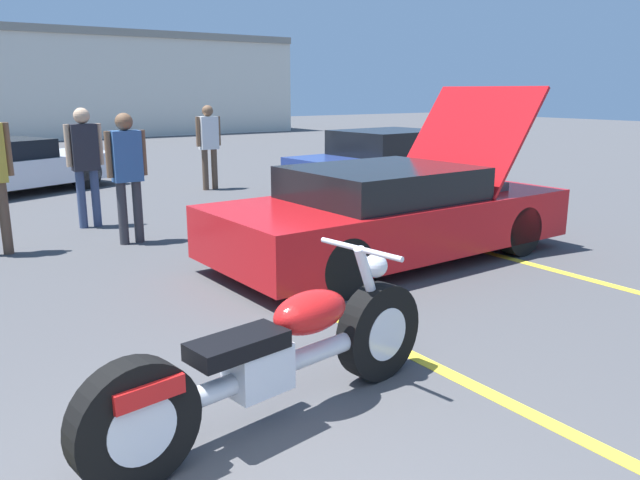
# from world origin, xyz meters

# --- Properties ---
(parking_stripe_back) EXTENTS (0.12, 5.86, 0.01)m
(parking_stripe_back) POSITION_xyz_m (2.48, 1.11, 0.00)
(parking_stripe_back) COLOR yellow
(parking_stripe_back) RESTS_ON ground
(motorcycle) EXTENTS (2.47, 0.70, 0.97)m
(motorcycle) POSITION_xyz_m (1.15, 1.35, 0.40)
(motorcycle) COLOR black
(motorcycle) RESTS_ON ground
(show_car_hood_open) EXTENTS (4.39, 1.91, 2.00)m
(show_car_hood_open) POSITION_xyz_m (4.22, 3.81, 0.55)
(show_car_hood_open) COLOR red
(show_car_hood_open) RESTS_ON ground
(parked_car_right_row) EXTENTS (4.34, 2.09, 1.19)m
(parked_car_right_row) POSITION_xyz_m (7.65, 7.73, 0.56)
(parked_car_right_row) COLOR navy
(parked_car_right_row) RESTS_ON ground
(spectator_near_motorcycle) EXTENTS (0.52, 0.22, 1.67)m
(spectator_near_motorcycle) POSITION_xyz_m (1.92, 6.32, 0.99)
(spectator_near_motorcycle) COLOR #333338
(spectator_near_motorcycle) RESTS_ON ground
(spectator_by_show_car) EXTENTS (0.52, 0.22, 1.71)m
(spectator_by_show_car) POSITION_xyz_m (1.75, 7.64, 1.02)
(spectator_by_show_car) COLOR #38476B
(spectator_by_show_car) RESTS_ON ground
(spectator_midground) EXTENTS (0.52, 0.22, 1.67)m
(spectator_midground) POSITION_xyz_m (4.71, 9.90, 0.99)
(spectator_midground) COLOR brown
(spectator_midground) RESTS_ON ground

